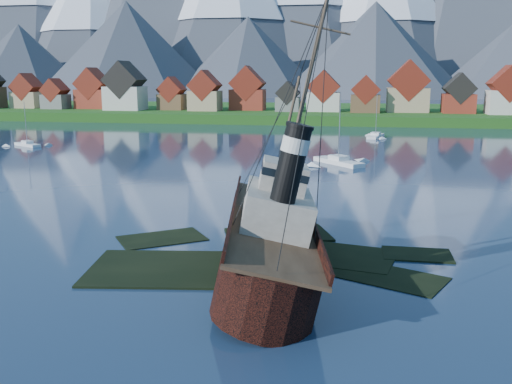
% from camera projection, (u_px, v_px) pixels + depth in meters
% --- Properties ---
extents(ground, '(1400.00, 1400.00, 0.00)m').
position_uv_depth(ground, '(240.00, 264.00, 48.20)').
color(ground, '#1A2D4A').
rests_on(ground, ground).
extents(shoal, '(31.71, 21.24, 1.14)m').
position_uv_depth(shoal, '(265.00, 261.00, 50.04)').
color(shoal, black).
rests_on(shoal, ground).
extents(shore_bank, '(600.00, 80.00, 3.20)m').
position_uv_depth(shore_bank, '(331.00, 117.00, 212.11)').
color(shore_bank, '#184714').
rests_on(shore_bank, ground).
extents(seawall, '(600.00, 2.50, 2.00)m').
position_uv_depth(seawall, '(326.00, 126.00, 175.47)').
color(seawall, '#3F3D38').
rests_on(seawall, ground).
extents(town, '(250.96, 16.69, 17.30)m').
position_uv_depth(town, '(234.00, 93.00, 198.69)').
color(town, maroon).
rests_on(town, ground).
extents(tugboat_wreck, '(6.74, 29.02, 23.00)m').
position_uv_depth(tugboat_wreck, '(264.00, 233.00, 46.92)').
color(tugboat_wreck, black).
rests_on(tugboat_wreck, ground).
extents(sailboat_c, '(7.88, 5.70, 10.25)m').
position_uv_depth(sailboat_c, '(27.00, 145.00, 126.04)').
color(sailboat_c, white).
rests_on(sailboat_c, ground).
extents(sailboat_e, '(4.72, 9.84, 11.07)m').
position_uv_depth(sailboat_e, '(375.00, 137.00, 142.85)').
color(sailboat_e, white).
rests_on(sailboat_e, ground).
extents(sailboat_f, '(9.42, 10.25, 12.77)m').
position_uv_depth(sailboat_f, '(339.00, 162.00, 101.15)').
color(sailboat_f, white).
rests_on(sailboat_f, ground).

